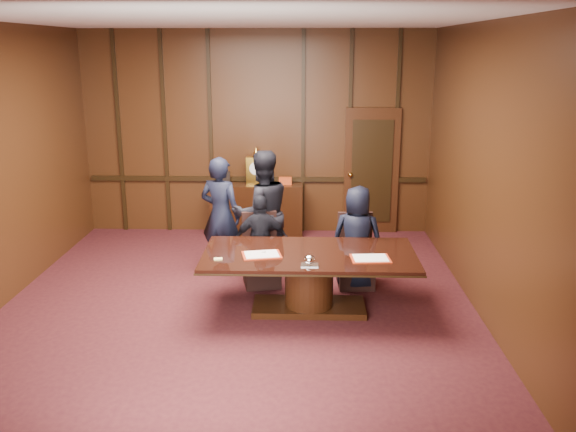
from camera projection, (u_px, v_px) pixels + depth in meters
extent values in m
plane|color=black|center=(237.00, 310.00, 7.65)|extent=(7.00, 7.00, 0.00)
plane|color=silver|center=(230.00, 18.00, 6.71)|extent=(7.00, 7.00, 0.00)
cube|color=black|center=(257.00, 133.00, 10.55)|extent=(6.00, 0.04, 3.50)
cube|color=black|center=(170.00, 285.00, 3.81)|extent=(6.00, 0.04, 3.50)
cube|color=black|center=(490.00, 175.00, 7.10)|extent=(0.04, 7.00, 3.50)
cube|color=black|center=(257.00, 179.00, 10.74)|extent=(5.90, 0.05, 0.08)
cube|color=black|center=(371.00, 171.00, 10.63)|extent=(0.95, 0.06, 2.20)
sphere|color=gold|center=(350.00, 175.00, 10.59)|extent=(0.08, 0.08, 0.08)
cube|color=black|center=(257.00, 209.00, 10.67)|extent=(1.60, 0.45, 0.90)
cube|color=black|center=(218.00, 232.00, 10.80)|extent=(0.12, 0.40, 0.06)
cube|color=black|center=(297.00, 233.00, 10.76)|extent=(0.12, 0.40, 0.06)
cube|color=gold|center=(256.00, 171.00, 10.48)|extent=(0.34, 0.18, 0.48)
cylinder|color=white|center=(256.00, 168.00, 10.37)|extent=(0.22, 0.03, 0.22)
cone|color=gold|center=(256.00, 152.00, 10.40)|extent=(0.14, 0.14, 0.16)
cube|color=black|center=(225.00, 178.00, 10.55)|extent=(0.18, 0.04, 0.22)
cube|color=#C23F16|center=(285.00, 181.00, 10.54)|extent=(0.22, 0.12, 0.12)
cube|color=black|center=(309.00, 307.00, 7.65)|extent=(1.40, 0.60, 0.08)
cylinder|color=black|center=(309.00, 281.00, 7.55)|extent=(0.60, 0.60, 0.62)
cube|color=black|center=(309.00, 257.00, 7.47)|extent=(2.62, 1.32, 0.02)
cube|color=black|center=(309.00, 255.00, 7.46)|extent=(2.60, 1.30, 0.06)
cube|color=#A8290F|center=(262.00, 255.00, 7.36)|extent=(0.52, 0.42, 0.01)
cube|color=white|center=(262.00, 254.00, 7.36)|extent=(0.45, 0.36, 0.01)
cube|color=#A8290F|center=(370.00, 259.00, 7.23)|extent=(0.48, 0.36, 0.01)
cube|color=white|center=(370.00, 258.00, 7.23)|extent=(0.42, 0.31, 0.01)
cube|color=white|center=(310.00, 265.00, 7.02)|extent=(0.20, 0.14, 0.01)
ellipsoid|color=white|center=(310.00, 260.00, 7.00)|extent=(0.13, 0.13, 0.10)
cube|color=#F7DB78|center=(218.00, 259.00, 7.21)|extent=(0.11, 0.08, 0.01)
cube|color=black|center=(262.00, 269.00, 8.43)|extent=(0.57, 0.57, 0.46)
cube|color=black|center=(259.00, 231.00, 8.50)|extent=(0.48, 0.16, 0.55)
cylinder|color=black|center=(246.00, 282.00, 8.28)|extent=(0.04, 0.04, 0.23)
cylinder|color=black|center=(277.00, 272.00, 8.65)|extent=(0.04, 0.04, 0.23)
cube|color=black|center=(356.00, 270.00, 8.40)|extent=(0.50, 0.50, 0.46)
cube|color=black|center=(355.00, 231.00, 8.47)|extent=(0.48, 0.08, 0.55)
cylinder|color=black|center=(342.00, 283.00, 8.24)|extent=(0.04, 0.04, 0.23)
cylinder|color=black|center=(369.00, 272.00, 8.61)|extent=(0.04, 0.04, 0.23)
imported|color=black|center=(261.00, 241.00, 8.27)|extent=(0.79, 0.42, 1.29)
imported|color=black|center=(357.00, 238.00, 8.22)|extent=(0.77, 0.58, 1.42)
imported|color=black|center=(221.00, 215.00, 8.79)|extent=(0.72, 0.60, 1.70)
imported|color=black|center=(262.00, 213.00, 8.69)|extent=(1.07, 0.96, 1.81)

